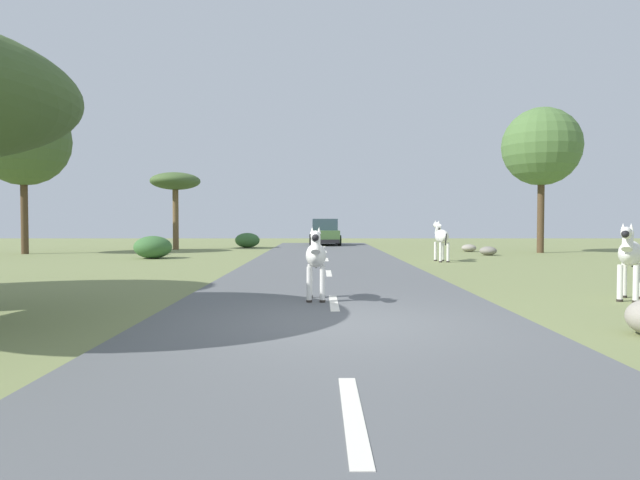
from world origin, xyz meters
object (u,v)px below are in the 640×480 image
(tree_5, at_px, (25,140))
(bush_1, at_px, (249,240))
(tree_1, at_px, (177,183))
(rock_2, at_px, (490,251))
(zebra_2, at_px, (442,237))
(rock_4, at_px, (470,248))
(bush_0, at_px, (154,247))
(tree_2, at_px, (543,147))
(zebra_0, at_px, (317,257))
(car_0, at_px, (326,233))
(zebra_1, at_px, (631,254))
(bush_2, at_px, (151,249))

(tree_5, relative_size, bush_1, 5.19)
(tree_1, bearing_deg, rock_2, -18.75)
(zebra_2, bearing_deg, rock_4, 63.54)
(tree_1, distance_m, bush_0, 8.55)
(bush_0, distance_m, rock_2, 15.39)
(tree_2, bearing_deg, rock_4, 162.47)
(bush_1, height_order, rock_2, bush_1)
(zebra_2, height_order, rock_4, zebra_2)
(rock_2, bearing_deg, tree_1, 161.25)
(zebra_0, relative_size, rock_2, 1.85)
(tree_2, relative_size, bush_0, 4.55)
(bush_0, height_order, rock_4, bush_0)
(car_0, relative_size, tree_1, 0.99)
(zebra_1, xyz_separation_m, zebra_2, (-1.35, 10.98, 0.06))
(zebra_1, xyz_separation_m, tree_2, (5.11, 17.21, 4.47))
(tree_1, height_order, bush_2, tree_1)
(tree_5, bearing_deg, tree_2, 2.21)
(zebra_2, relative_size, bush_2, 1.79)
(zebra_0, distance_m, bush_0, 14.97)
(tree_1, distance_m, rock_2, 17.55)
(car_0, bearing_deg, zebra_0, 87.55)
(zebra_2, distance_m, bush_1, 15.17)
(tree_1, relative_size, bush_2, 4.49)
(rock_2, xyz_separation_m, rock_4, (-0.05, 3.18, -0.01))
(tree_5, xyz_separation_m, bush_2, (6.45, -0.84, -5.31))
(tree_1, bearing_deg, zebra_0, -68.61)
(zebra_2, height_order, car_0, car_0)
(bush_0, relative_size, bush_2, 1.65)
(zebra_2, distance_m, tree_2, 10.01)
(car_0, distance_m, bush_0, 15.00)
(zebra_1, height_order, bush_2, zebra_1)
(bush_0, bearing_deg, rock_4, 19.83)
(car_0, height_order, tree_5, tree_5)
(bush_2, bearing_deg, zebra_1, -47.01)
(tree_2, height_order, rock_2, tree_2)
(bush_1, bearing_deg, rock_4, -20.60)
(zebra_2, height_order, bush_2, zebra_2)
(zebra_2, relative_size, tree_5, 0.22)
(tree_2, bearing_deg, tree_5, -177.79)
(tree_5, bearing_deg, tree_1, 34.91)
(bush_1, bearing_deg, car_0, 30.56)
(bush_1, bearing_deg, bush_2, -115.84)
(zebra_1, relative_size, tree_1, 0.35)
(tree_2, xyz_separation_m, bush_2, (-19.44, -1.84, -5.11))
(bush_1, bearing_deg, tree_1, -148.56)
(zebra_2, relative_size, bush_1, 1.16)
(zebra_1, xyz_separation_m, tree_1, (-14.47, 20.61, 2.90))
(tree_1, distance_m, tree_5, 7.90)
(tree_1, height_order, rock_2, tree_1)
(zebra_2, xyz_separation_m, tree_1, (-13.12, 9.64, 2.84))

